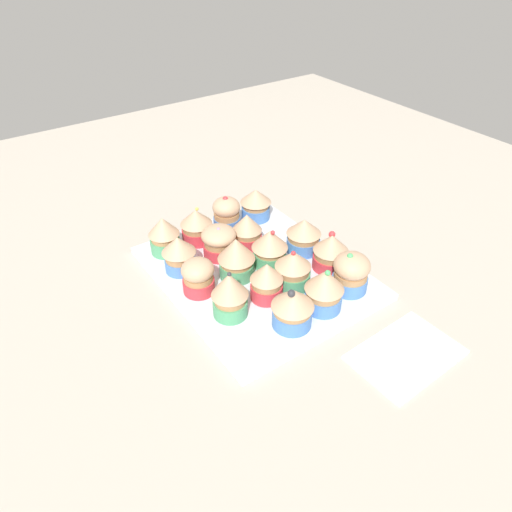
{
  "coord_description": "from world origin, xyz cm",
  "views": [
    {
      "loc": [
        -53.82,
        37.62,
        52.78
      ],
      "look_at": [
        0.0,
        0.0,
        4.2
      ],
      "focal_mm": 33.33,
      "sensor_mm": 36.0,
      "label": 1
    }
  ],
  "objects_px": {
    "cupcake_1": "(331,251)",
    "cupcake_5": "(293,269)",
    "cupcake_12": "(219,241)",
    "cupcake_13": "(196,225)",
    "cupcake_6": "(271,248)",
    "cupcake_14": "(230,294)",
    "napkin": "(406,354)",
    "cupcake_9": "(293,307)",
    "cupcake_11": "(236,257)",
    "cupcake_4": "(324,289)",
    "cupcake_0": "(351,272)",
    "cupcake_8": "(227,213)",
    "cupcake_7": "(247,230)",
    "cupcake_17": "(164,235)",
    "cupcake_2": "(305,236)",
    "cupcake_10": "(267,281)",
    "cupcake_16": "(179,253)",
    "cupcake_15": "(198,276)",
    "baking_tray": "(256,272)",
    "cupcake_3": "(256,203)"
  },
  "relations": [
    {
      "from": "cupcake_1",
      "to": "cupcake_5",
      "type": "height_order",
      "value": "same"
    },
    {
      "from": "cupcake_12",
      "to": "cupcake_13",
      "type": "bearing_deg",
      "value": 8.14
    },
    {
      "from": "cupcake_6",
      "to": "cupcake_13",
      "type": "distance_m",
      "value": 0.16
    },
    {
      "from": "cupcake_12",
      "to": "cupcake_14",
      "type": "height_order",
      "value": "cupcake_14"
    },
    {
      "from": "cupcake_5",
      "to": "napkin",
      "type": "distance_m",
      "value": 0.22
    },
    {
      "from": "cupcake_9",
      "to": "cupcake_11",
      "type": "distance_m",
      "value": 0.15
    },
    {
      "from": "cupcake_4",
      "to": "cupcake_9",
      "type": "xyz_separation_m",
      "value": [
        -0.0,
        0.06,
        -0.0
      ]
    },
    {
      "from": "cupcake_0",
      "to": "cupcake_13",
      "type": "xyz_separation_m",
      "value": [
        0.27,
        0.14,
        -0.0
      ]
    },
    {
      "from": "cupcake_8",
      "to": "cupcake_13",
      "type": "relative_size",
      "value": 1.03
    },
    {
      "from": "cupcake_4",
      "to": "cupcake_9",
      "type": "height_order",
      "value": "cupcake_4"
    },
    {
      "from": "cupcake_14",
      "to": "napkin",
      "type": "distance_m",
      "value": 0.27
    },
    {
      "from": "cupcake_7",
      "to": "cupcake_17",
      "type": "distance_m",
      "value": 0.15
    },
    {
      "from": "cupcake_1",
      "to": "cupcake_17",
      "type": "xyz_separation_m",
      "value": [
        0.21,
        0.22,
        0.0
      ]
    },
    {
      "from": "cupcake_2",
      "to": "cupcake_7",
      "type": "bearing_deg",
      "value": 45.53
    },
    {
      "from": "cupcake_11",
      "to": "napkin",
      "type": "xyz_separation_m",
      "value": [
        -0.28,
        -0.11,
        -0.05
      ]
    },
    {
      "from": "cupcake_10",
      "to": "cupcake_5",
      "type": "bearing_deg",
      "value": -89.52
    },
    {
      "from": "cupcake_0",
      "to": "cupcake_8",
      "type": "relative_size",
      "value": 1.03
    },
    {
      "from": "cupcake_6",
      "to": "cupcake_16",
      "type": "xyz_separation_m",
      "value": [
        0.08,
        0.14,
        -0.0
      ]
    },
    {
      "from": "cupcake_0",
      "to": "cupcake_8",
      "type": "bearing_deg",
      "value": 13.89
    },
    {
      "from": "cupcake_17",
      "to": "napkin",
      "type": "xyz_separation_m",
      "value": [
        -0.42,
        -0.18,
        -0.05
      ]
    },
    {
      "from": "cupcake_12",
      "to": "cupcake_15",
      "type": "bearing_deg",
      "value": 129.58
    },
    {
      "from": "baking_tray",
      "to": "cupcake_16",
      "type": "relative_size",
      "value": 5.53
    },
    {
      "from": "cupcake_12",
      "to": "cupcake_15",
      "type": "distance_m",
      "value": 0.1
    },
    {
      "from": "cupcake_13",
      "to": "cupcake_14",
      "type": "distance_m",
      "value": 0.22
    },
    {
      "from": "cupcake_15",
      "to": "cupcake_3",
      "type": "bearing_deg",
      "value": -57.15
    },
    {
      "from": "cupcake_0",
      "to": "cupcake_15",
      "type": "distance_m",
      "value": 0.25
    },
    {
      "from": "cupcake_2",
      "to": "cupcake_11",
      "type": "relative_size",
      "value": 0.86
    },
    {
      "from": "cupcake_6",
      "to": "cupcake_14",
      "type": "xyz_separation_m",
      "value": [
        -0.06,
        0.13,
        0.0
      ]
    },
    {
      "from": "cupcake_9",
      "to": "cupcake_14",
      "type": "xyz_separation_m",
      "value": [
        0.07,
        0.06,
        0.01
      ]
    },
    {
      "from": "cupcake_9",
      "to": "cupcake_16",
      "type": "relative_size",
      "value": 1.06
    },
    {
      "from": "baking_tray",
      "to": "cupcake_13",
      "type": "xyz_separation_m",
      "value": [
        0.14,
        0.04,
        0.04
      ]
    },
    {
      "from": "baking_tray",
      "to": "cupcake_9",
      "type": "distance_m",
      "value": 0.15
    },
    {
      "from": "cupcake_5",
      "to": "cupcake_16",
      "type": "xyz_separation_m",
      "value": [
        0.14,
        0.13,
        0.0
      ]
    },
    {
      "from": "cupcake_7",
      "to": "cupcake_15",
      "type": "relative_size",
      "value": 1.08
    },
    {
      "from": "cupcake_12",
      "to": "cupcake_14",
      "type": "bearing_deg",
      "value": 154.81
    },
    {
      "from": "cupcake_4",
      "to": "napkin",
      "type": "height_order",
      "value": "cupcake_4"
    },
    {
      "from": "napkin",
      "to": "cupcake_11",
      "type": "bearing_deg",
      "value": 20.95
    },
    {
      "from": "cupcake_11",
      "to": "cupcake_15",
      "type": "height_order",
      "value": "cupcake_11"
    },
    {
      "from": "cupcake_16",
      "to": "cupcake_4",
      "type": "bearing_deg",
      "value": -147.14
    },
    {
      "from": "cupcake_2",
      "to": "cupcake_16",
      "type": "relative_size",
      "value": 0.96
    },
    {
      "from": "cupcake_2",
      "to": "cupcake_6",
      "type": "height_order",
      "value": "cupcake_6"
    },
    {
      "from": "baking_tray",
      "to": "cupcake_13",
      "type": "bearing_deg",
      "value": 15.61
    },
    {
      "from": "cupcake_3",
      "to": "cupcake_13",
      "type": "distance_m",
      "value": 0.14
    },
    {
      "from": "cupcake_2",
      "to": "cupcake_12",
      "type": "xyz_separation_m",
      "value": [
        0.08,
        0.14,
        -0.0
      ]
    },
    {
      "from": "baking_tray",
      "to": "cupcake_6",
      "type": "bearing_deg",
      "value": -99.12
    },
    {
      "from": "cupcake_9",
      "to": "cupcake_11",
      "type": "relative_size",
      "value": 0.95
    },
    {
      "from": "cupcake_5",
      "to": "cupcake_13",
      "type": "xyz_separation_m",
      "value": [
        0.21,
        0.07,
        -0.0
      ]
    },
    {
      "from": "cupcake_13",
      "to": "cupcake_16",
      "type": "xyz_separation_m",
      "value": [
        -0.06,
        0.07,
        0.0
      ]
    },
    {
      "from": "cupcake_0",
      "to": "cupcake_3",
      "type": "xyz_separation_m",
      "value": [
        0.27,
        -0.0,
        -0.0
      ]
    },
    {
      "from": "cupcake_6",
      "to": "cupcake_12",
      "type": "distance_m",
      "value": 0.1
    }
  ]
}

